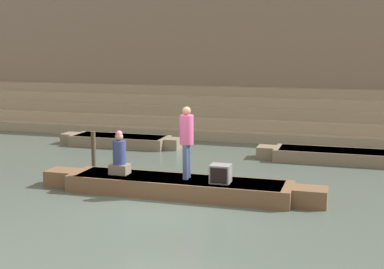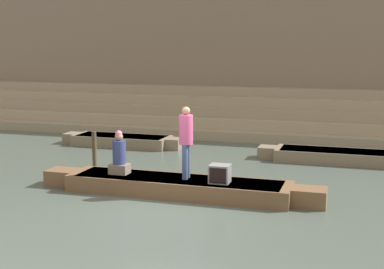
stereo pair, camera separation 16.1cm
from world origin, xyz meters
TOP-DOWN VIEW (x-y plane):
  - ground_plane at (0.00, 0.00)m, footprint 120.00×120.00m
  - ghat_steps at (0.00, 10.30)m, footprint 36.00×2.89m
  - back_wall at (0.00, 11.95)m, footprint 34.20×1.28m
  - rowboat_main at (0.04, 1.04)m, footprint 7.15×1.32m
  - person_standing at (0.25, 1.09)m, footprint 0.34×0.34m
  - person_rowing at (-1.52, 1.06)m, footprint 0.47×0.37m
  - tv_set at (1.14, 0.91)m, footprint 0.48×0.42m
  - moored_boat_shore at (3.77, 6.06)m, footprint 5.21×1.23m
  - moored_boat_distant at (-4.01, 6.61)m, footprint 4.58×1.23m
  - mooring_post at (-3.21, 2.94)m, footprint 0.13×0.13m

SIDE VIEW (x-z plane):
  - ground_plane at x=0.00m, z-range 0.00..0.00m
  - moored_boat_distant at x=-4.01m, z-range 0.01..0.40m
  - moored_boat_shore at x=3.77m, z-range 0.01..0.40m
  - rowboat_main at x=0.04m, z-range 0.01..0.43m
  - mooring_post at x=-3.21m, z-range 0.00..1.14m
  - tv_set at x=1.14m, z-range 0.41..0.85m
  - ghat_steps at x=0.00m, z-range -0.25..1.66m
  - person_rowing at x=-1.52m, z-range 0.31..1.42m
  - person_standing at x=0.25m, z-range 0.55..2.32m
  - back_wall at x=0.00m, z-range -0.03..6.73m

